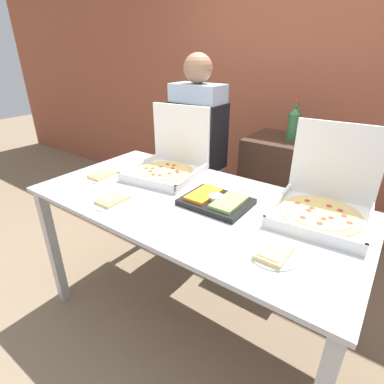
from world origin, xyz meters
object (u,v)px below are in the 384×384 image
at_px(paper_plate_front_left, 274,253).
at_px(soda_can_silver, 305,130).
at_px(soda_bottle, 294,123).
at_px(paper_plate_front_center, 113,200).
at_px(veggie_tray, 216,201).
at_px(person_server_vest, 197,152).
at_px(pizza_box_far_left, 169,163).
at_px(pizza_box_far_right, 324,201).
at_px(paper_plate_front_right, 102,175).

bearing_deg(paper_plate_front_left, soda_can_silver, 103.21).
bearing_deg(paper_plate_front_left, soda_bottle, 106.91).
xyz_separation_m(paper_plate_front_center, soda_bottle, (0.55, 1.29, 0.27)).
relative_size(veggie_tray, person_server_vest, 0.22).
bearing_deg(soda_can_silver, soda_bottle, -115.68).
xyz_separation_m(pizza_box_far_left, pizza_box_far_right, (1.01, 0.02, 0.00)).
distance_m(pizza_box_far_right, veggie_tray, 0.56).
distance_m(pizza_box_far_left, soda_bottle, 0.98).
relative_size(pizza_box_far_right, soda_can_silver, 3.99).
distance_m(paper_plate_front_left, person_server_vest, 1.35).
xyz_separation_m(paper_plate_front_center, soda_can_silver, (0.61, 1.40, 0.21)).
height_order(paper_plate_front_center, paper_plate_front_right, same).
relative_size(paper_plate_front_left, paper_plate_front_right, 0.87).
height_order(paper_plate_front_right, person_server_vest, person_server_vest).
relative_size(paper_plate_front_left, soda_bottle, 0.71).
xyz_separation_m(veggie_tray, soda_can_silver, (0.12, 1.09, 0.20)).
relative_size(pizza_box_far_left, pizza_box_far_right, 1.04).
distance_m(paper_plate_front_left, veggie_tray, 0.50).
relative_size(pizza_box_far_left, paper_plate_front_center, 2.12).
height_order(pizza_box_far_right, paper_plate_front_center, pizza_box_far_right).
bearing_deg(pizza_box_far_right, soda_bottle, 116.46).
xyz_separation_m(soda_bottle, soda_can_silver, (0.06, 0.12, -0.07)).
relative_size(paper_plate_front_center, soda_bottle, 0.83).
bearing_deg(pizza_box_far_left, paper_plate_front_center, -95.74).
bearing_deg(veggie_tray, person_server_vest, 131.96).
relative_size(pizza_box_far_right, soda_bottle, 1.69).
height_order(pizza_box_far_left, soda_bottle, soda_bottle).
bearing_deg(paper_plate_front_center, soda_can_silver, 66.65).
bearing_deg(soda_bottle, veggie_tray, -93.81).
distance_m(paper_plate_front_right, soda_can_silver, 1.54).
bearing_deg(person_server_vest, pizza_box_far_left, 98.95).
bearing_deg(soda_can_silver, veggie_tray, -96.37).
bearing_deg(paper_plate_front_center, pizza_box_far_left, 92.47).
xyz_separation_m(paper_plate_front_center, paper_plate_front_left, (0.92, 0.07, 0.00)).
xyz_separation_m(pizza_box_far_right, soda_bottle, (-0.44, 0.74, 0.20)).
relative_size(paper_plate_front_center, veggie_tray, 0.67).
bearing_deg(person_server_vest, soda_can_silver, -147.38).
bearing_deg(soda_can_silver, paper_plate_front_right, -128.41).
xyz_separation_m(paper_plate_front_left, paper_plate_front_right, (-1.26, 0.14, -0.00)).
bearing_deg(person_server_vest, pizza_box_far_right, 158.98).
bearing_deg(pizza_box_far_left, paper_plate_front_right, -143.88).
xyz_separation_m(pizza_box_far_right, paper_plate_front_right, (-1.33, -0.34, -0.07)).
bearing_deg(pizza_box_far_right, pizza_box_far_left, 177.13).
relative_size(paper_plate_front_left, veggie_tray, 0.58).
relative_size(paper_plate_front_center, paper_plate_front_right, 1.02).
bearing_deg(paper_plate_front_left, paper_plate_front_right, 173.84).
distance_m(pizza_box_far_left, paper_plate_front_left, 1.05).
bearing_deg(pizza_box_far_left, paper_plate_front_left, -33.80).
bearing_deg(paper_plate_front_center, paper_plate_front_left, 4.24).
relative_size(soda_bottle, person_server_vest, 0.17).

